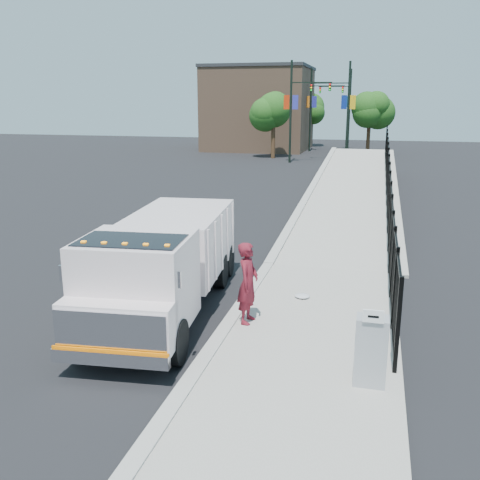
# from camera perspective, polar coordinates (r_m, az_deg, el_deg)

# --- Properties ---
(ground) EXTENTS (120.00, 120.00, 0.00)m
(ground) POSITION_cam_1_polar(r_m,az_deg,el_deg) (12.69, -0.50, -8.29)
(ground) COLOR black
(ground) RESTS_ON ground
(sidewalk) EXTENTS (3.55, 12.00, 0.12)m
(sidewalk) POSITION_cam_1_polar(r_m,az_deg,el_deg) (10.56, 7.05, -13.05)
(sidewalk) COLOR #9E998E
(sidewalk) RESTS_ON ground
(curb) EXTENTS (0.30, 12.00, 0.16)m
(curb) POSITION_cam_1_polar(r_m,az_deg,el_deg) (10.91, -3.24, -11.87)
(curb) COLOR #ADAAA3
(curb) RESTS_ON ground
(ramp) EXTENTS (3.95, 24.06, 3.19)m
(ramp) POSITION_cam_1_polar(r_m,az_deg,el_deg) (27.76, 12.28, 4.07)
(ramp) COLOR #9E998E
(ramp) RESTS_ON ground
(iron_fence) EXTENTS (0.10, 28.00, 1.80)m
(iron_fence) POSITION_cam_1_polar(r_m,az_deg,el_deg) (23.65, 15.45, 4.29)
(iron_fence) COLOR black
(iron_fence) RESTS_ON ground
(truck) EXTENTS (2.84, 7.10, 2.37)m
(truck) POSITION_cam_1_polar(r_m,az_deg,el_deg) (12.60, -8.24, -2.17)
(truck) COLOR black
(truck) RESTS_ON ground
(worker) EXTENTS (0.49, 0.70, 1.84)m
(worker) POSITION_cam_1_polar(r_m,az_deg,el_deg) (11.85, 0.85, -4.60)
(worker) COLOR maroon
(worker) RESTS_ON sidewalk
(utility_cabinet) EXTENTS (0.55, 0.40, 1.25)m
(utility_cabinet) POSITION_cam_1_polar(r_m,az_deg,el_deg) (9.73, 13.78, -11.42)
(utility_cabinet) COLOR gray
(utility_cabinet) RESTS_ON sidewalk
(arrow_sign) EXTENTS (0.35, 0.04, 0.22)m
(arrow_sign) POSITION_cam_1_polar(r_m,az_deg,el_deg) (9.23, 14.04, -7.90)
(arrow_sign) COLOR white
(arrow_sign) RESTS_ON utility_cabinet
(debris) EXTENTS (0.38, 0.38, 0.09)m
(debris) POSITION_cam_1_polar(r_m,az_deg,el_deg) (13.66, 6.66, -5.93)
(debris) COLOR silver
(debris) RESTS_ON sidewalk
(light_pole_0) EXTENTS (3.77, 0.22, 8.00)m
(light_pole_0) POSITION_cam_1_polar(r_m,az_deg,el_deg) (44.08, 5.84, 13.85)
(light_pole_0) COLOR black
(light_pole_0) RESTS_ON ground
(light_pole_1) EXTENTS (3.78, 0.22, 8.00)m
(light_pole_1) POSITION_cam_1_polar(r_m,az_deg,el_deg) (45.72, 11.07, 13.69)
(light_pole_1) COLOR black
(light_pole_1) RESTS_ON ground
(light_pole_2) EXTENTS (3.78, 0.22, 8.00)m
(light_pole_2) POSITION_cam_1_polar(r_m,az_deg,el_deg) (54.50, 7.87, 13.94)
(light_pole_2) COLOR black
(light_pole_2) RESTS_ON ground
(light_pole_3) EXTENTS (3.77, 0.22, 8.00)m
(light_pole_3) POSITION_cam_1_polar(r_m,az_deg,el_deg) (56.88, 11.30, 13.82)
(light_pole_3) COLOR black
(light_pole_3) RESTS_ON ground
(tree_0) EXTENTS (3.11, 3.11, 5.56)m
(tree_0) POSITION_cam_1_polar(r_m,az_deg,el_deg) (47.53, 3.60, 13.47)
(tree_0) COLOR #382314
(tree_0) RESTS_ON ground
(tree_1) EXTENTS (2.82, 2.82, 5.41)m
(tree_1) POSITION_cam_1_polar(r_m,az_deg,el_deg) (52.28, 13.68, 13.19)
(tree_1) COLOR #382314
(tree_1) RESTS_ON ground
(tree_2) EXTENTS (3.00, 3.00, 5.50)m
(tree_2) POSITION_cam_1_polar(r_m,az_deg,el_deg) (60.82, 7.53, 13.63)
(tree_2) COLOR #382314
(tree_2) RESTS_ON ground
(building) EXTENTS (10.00, 10.00, 8.00)m
(building) POSITION_cam_1_polar(r_m,az_deg,el_deg) (56.59, 2.09, 13.71)
(building) COLOR #8C664C
(building) RESTS_ON ground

